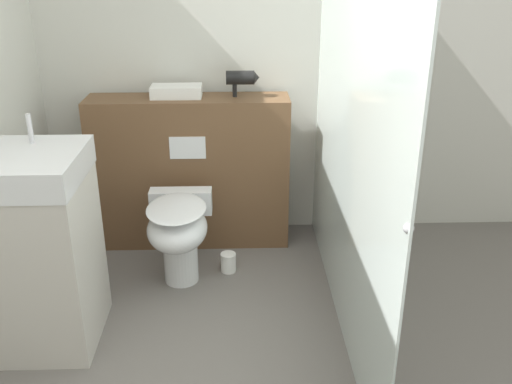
{
  "coord_description": "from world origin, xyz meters",
  "views": [
    {
      "loc": [
        -0.12,
        -1.46,
        1.83
      ],
      "look_at": [
        -0.03,
        1.32,
        0.64
      ],
      "focal_mm": 40.0,
      "sensor_mm": 36.0,
      "label": 1
    }
  ],
  "objects": [
    {
      "name": "wall_back",
      "position": [
        0.0,
        2.23,
        1.25
      ],
      "size": [
        8.0,
        0.06,
        2.5
      ],
      "color": "silver",
      "rests_on": "ground_plane"
    },
    {
      "name": "hair_drier",
      "position": [
        -0.09,
        2.02,
        1.09
      ],
      "size": [
        0.2,
        0.08,
        0.16
      ],
      "color": "black",
      "rests_on": "partition_panel"
    },
    {
      "name": "toilet",
      "position": [
        -0.47,
        1.46,
        0.34
      ],
      "size": [
        0.37,
        0.54,
        0.52
      ],
      "color": "white",
      "rests_on": "ground_plane"
    },
    {
      "name": "partition_panel",
      "position": [
        -0.43,
        2.01,
        0.49
      ],
      "size": [
        1.26,
        0.3,
        0.98
      ],
      "color": "brown",
      "rests_on": "ground_plane"
    },
    {
      "name": "folded_towel",
      "position": [
        -0.5,
        2.02,
        1.02
      ],
      "size": [
        0.31,
        0.16,
        0.07
      ],
      "color": "white",
      "rests_on": "partition_panel"
    },
    {
      "name": "sink_vanity",
      "position": [
        -1.09,
        0.98,
        0.5
      ],
      "size": [
        0.51,
        0.54,
        1.13
      ],
      "color": "beige",
      "rests_on": "ground_plane"
    },
    {
      "name": "spare_toilet_roll",
      "position": [
        -0.19,
        1.58,
        0.06
      ],
      "size": [
        0.09,
        0.09,
        0.12
      ],
      "color": "white",
      "rests_on": "ground_plane"
    },
    {
      "name": "shower_glass",
      "position": [
        0.41,
        1.14,
        1.06
      ],
      "size": [
        0.04,
        2.11,
        2.13
      ],
      "color": "silver",
      "rests_on": "ground_plane"
    }
  ]
}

